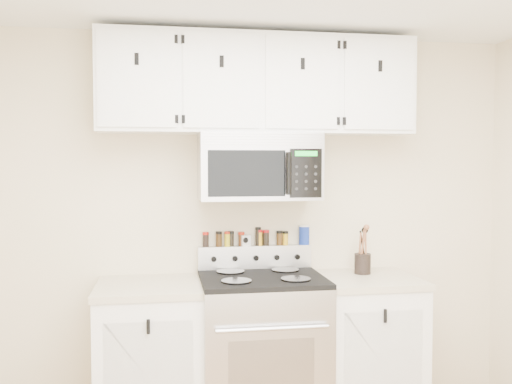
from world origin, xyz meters
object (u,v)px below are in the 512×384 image
at_px(utensil_crock, 363,262).
at_px(salt_canister, 304,235).
at_px(range, 262,349).
at_px(microwave, 259,167).

height_order(utensil_crock, salt_canister, same).
xyz_separation_m(range, salt_canister, (0.34, 0.28, 0.68)).
relative_size(range, utensil_crock, 3.53).
distance_m(utensil_crock, salt_canister, 0.43).
bearing_deg(salt_canister, utensil_crock, -25.14).
xyz_separation_m(range, microwave, (0.00, 0.13, 1.14)).
xyz_separation_m(microwave, salt_canister, (0.34, 0.16, -0.46)).
distance_m(range, salt_canister, 0.81).
bearing_deg(range, utensil_crock, 9.41).
bearing_deg(microwave, range, -90.23).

